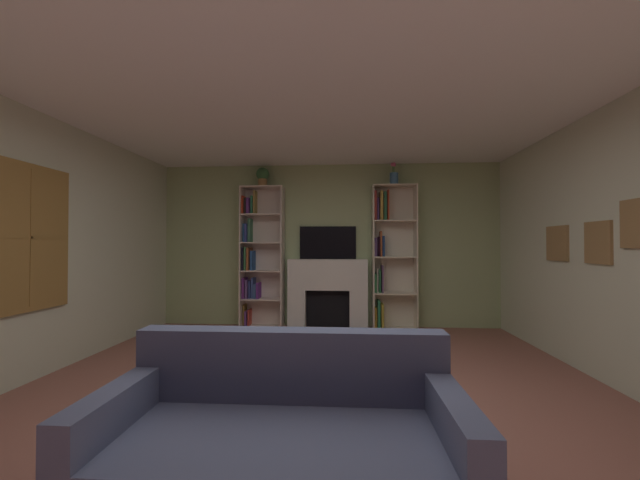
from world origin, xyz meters
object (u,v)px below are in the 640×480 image
(fireplace, at_px, (328,291))
(bookshelf_left, at_px, (258,257))
(potted_plant, at_px, (263,176))
(coffee_table, at_px, (302,380))
(bookshelf_right, at_px, (389,256))
(vase_with_flowers, at_px, (394,177))
(couch, at_px, (282,451))
(tv, at_px, (328,243))

(fireplace, xyz_separation_m, bookshelf_left, (-1.14, 0.00, 0.55))
(potted_plant, relative_size, coffee_table, 0.37)
(bookshelf_right, bearing_deg, vase_with_flowers, -25.26)
(vase_with_flowers, height_order, couch, vase_with_flowers)
(bookshelf_left, height_order, bookshelf_right, same)
(fireplace, relative_size, potted_plant, 4.38)
(bookshelf_right, height_order, couch, bookshelf_right)
(coffee_table, bearing_deg, potted_plant, 107.84)
(tv, xyz_separation_m, bookshelf_left, (-1.14, -0.09, -0.23))
(fireplace, distance_m, potted_plant, 2.14)
(bookshelf_right, distance_m, vase_with_flowers, 1.25)
(vase_with_flowers, distance_m, coffee_table, 3.93)
(tv, bearing_deg, potted_plant, -173.49)
(bookshelf_left, bearing_deg, bookshelf_right, 0.05)
(tv, xyz_separation_m, vase_with_flowers, (1.05, -0.12, 1.04))
(fireplace, relative_size, vase_with_flowers, 3.84)
(bookshelf_left, bearing_deg, coffee_table, -71.00)
(potted_plant, bearing_deg, bookshelf_right, 1.04)
(bookshelf_left, relative_size, bookshelf_right, 1.00)
(bookshelf_left, bearing_deg, tv, 4.28)
(vase_with_flowers, xyz_separation_m, couch, (-1.08, -3.98, -2.12))
(bookshelf_right, distance_m, potted_plant, 2.40)
(fireplace, bearing_deg, couch, -90.44)
(potted_plant, height_order, couch, potted_plant)
(bookshelf_right, bearing_deg, bookshelf_left, -179.95)
(bookshelf_left, bearing_deg, vase_with_flowers, -0.95)
(bookshelf_right, relative_size, couch, 1.26)
(bookshelf_right, bearing_deg, couch, -104.00)
(bookshelf_left, bearing_deg, potted_plant, -22.78)
(couch, bearing_deg, coffee_table, 89.98)
(coffee_table, bearing_deg, vase_with_flowers, 71.18)
(couch, distance_m, coffee_table, 0.81)
(potted_plant, relative_size, couch, 0.17)
(tv, xyz_separation_m, coffee_table, (-0.03, -3.29, -1.02))
(tv, height_order, couch, tv)
(bookshelf_left, xyz_separation_m, coffee_table, (1.10, -3.21, -0.79))
(couch, bearing_deg, potted_plant, 104.40)
(fireplace, height_order, coffee_table, fireplace)
(couch, bearing_deg, tv, 89.57)
(fireplace, distance_m, bookshelf_right, 1.13)
(fireplace, xyz_separation_m, couch, (-0.03, -4.01, -0.30))
(coffee_table, bearing_deg, bookshelf_right, 72.69)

